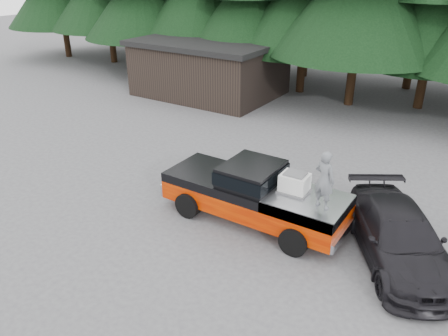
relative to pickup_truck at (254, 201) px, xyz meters
The scene contains 7 objects.
ground 1.06m from the pickup_truck, 130.93° to the right, with size 120.00×120.00×0.00m, color #48484B.
pickup_truck is the anchor object (origin of this frame).
truck_cab 0.97m from the pickup_truck, behind, with size 1.66×1.90×0.59m, color black.
air_compressor 1.59m from the pickup_truck, ahead, with size 0.79×0.66×0.54m, color silver.
man_on_bed 2.75m from the pickup_truck, ahead, with size 0.61×0.40×1.68m, color slate.
parked_car 4.34m from the pickup_truck, ahead, with size 2.04×5.01×1.45m, color black.
utility_building 14.88m from the pickup_truck, 130.00° to the left, with size 8.40×6.40×3.30m.
Camera 1 is at (6.27, -9.89, 7.50)m, focal length 35.00 mm.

